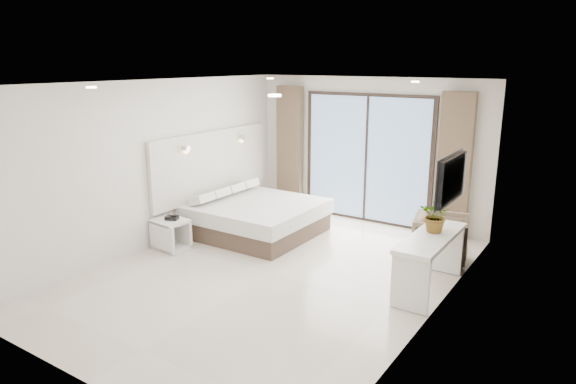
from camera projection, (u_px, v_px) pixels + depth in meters
name	position (u px, v px, depth m)	size (l,w,h in m)	color
ground	(273.00, 274.00, 7.40)	(6.20, 6.20, 0.00)	beige
room_shell	(295.00, 155.00, 7.83)	(4.62, 6.22, 2.72)	silver
bed	(255.00, 217.00, 9.06)	(2.04, 1.94, 0.71)	brown
nightstand	(171.00, 234.00, 8.32)	(0.59, 0.50, 0.49)	white
phone	(172.00, 218.00, 8.25)	(0.19, 0.15, 0.06)	black
console_desk	(430.00, 250.00, 6.73)	(0.50, 1.58, 0.77)	white
plant	(436.00, 219.00, 6.77)	(0.41, 0.46, 0.36)	#33662D
armchair	(441.00, 236.00, 7.77)	(0.77, 0.72, 0.80)	#8E7B5D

